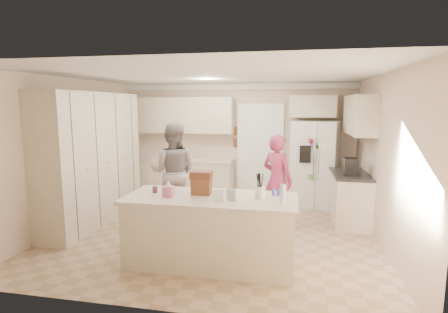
% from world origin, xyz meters
% --- Properties ---
extents(floor, '(5.20, 4.60, 0.02)m').
position_xyz_m(floor, '(0.00, 0.00, -0.01)').
color(floor, tan).
rests_on(floor, ground).
extents(ceiling, '(5.20, 4.60, 0.02)m').
position_xyz_m(ceiling, '(0.00, 0.00, 2.61)').
color(ceiling, white).
rests_on(ceiling, wall_back).
extents(wall_back, '(5.20, 0.02, 2.60)m').
position_xyz_m(wall_back, '(0.00, 2.31, 1.30)').
color(wall_back, beige).
rests_on(wall_back, ground).
extents(wall_front, '(5.20, 0.02, 2.60)m').
position_xyz_m(wall_front, '(0.00, -2.31, 1.30)').
color(wall_front, beige).
rests_on(wall_front, ground).
extents(wall_left, '(0.02, 4.60, 2.60)m').
position_xyz_m(wall_left, '(-2.61, 0.00, 1.30)').
color(wall_left, beige).
rests_on(wall_left, ground).
extents(wall_right, '(0.02, 4.60, 2.60)m').
position_xyz_m(wall_right, '(2.61, 0.00, 1.30)').
color(wall_right, beige).
rests_on(wall_right, ground).
extents(crown_back, '(5.20, 0.08, 0.12)m').
position_xyz_m(crown_back, '(0.00, 2.26, 2.53)').
color(crown_back, white).
rests_on(crown_back, wall_back).
extents(pantry_bank, '(0.60, 2.60, 2.35)m').
position_xyz_m(pantry_bank, '(-2.30, 0.20, 1.18)').
color(pantry_bank, beige).
rests_on(pantry_bank, floor).
extents(back_base_cab, '(2.20, 0.60, 0.88)m').
position_xyz_m(back_base_cab, '(-1.15, 2.00, 0.44)').
color(back_base_cab, beige).
rests_on(back_base_cab, floor).
extents(back_countertop, '(2.24, 0.63, 0.04)m').
position_xyz_m(back_countertop, '(-1.15, 1.99, 0.90)').
color(back_countertop, beige).
rests_on(back_countertop, back_base_cab).
extents(back_upper_cab, '(2.20, 0.35, 0.80)m').
position_xyz_m(back_upper_cab, '(-1.15, 2.12, 1.90)').
color(back_upper_cab, beige).
rests_on(back_upper_cab, wall_back).
extents(doorway_opening, '(0.90, 0.06, 2.10)m').
position_xyz_m(doorway_opening, '(0.55, 2.28, 1.05)').
color(doorway_opening, black).
rests_on(doorway_opening, floor).
extents(doorway_casing, '(1.02, 0.03, 2.22)m').
position_xyz_m(doorway_casing, '(0.55, 2.24, 1.05)').
color(doorway_casing, white).
rests_on(doorway_casing, floor).
extents(wall_frame_upper, '(0.15, 0.02, 0.20)m').
position_xyz_m(wall_frame_upper, '(0.02, 2.27, 1.55)').
color(wall_frame_upper, brown).
rests_on(wall_frame_upper, wall_back).
extents(wall_frame_lower, '(0.15, 0.02, 0.20)m').
position_xyz_m(wall_frame_lower, '(0.02, 2.27, 1.28)').
color(wall_frame_lower, brown).
rests_on(wall_frame_lower, wall_back).
extents(refrigerator, '(1.04, 0.90, 1.80)m').
position_xyz_m(refrigerator, '(1.73, 1.99, 0.90)').
color(refrigerator, white).
rests_on(refrigerator, floor).
extents(fridge_seam, '(0.02, 0.02, 1.78)m').
position_xyz_m(fridge_seam, '(1.73, 1.64, 0.90)').
color(fridge_seam, gray).
rests_on(fridge_seam, refrigerator).
extents(fridge_dispenser, '(0.22, 0.03, 0.35)m').
position_xyz_m(fridge_dispenser, '(1.51, 1.63, 1.15)').
color(fridge_dispenser, black).
rests_on(fridge_dispenser, refrigerator).
extents(fridge_handle_l, '(0.02, 0.02, 0.85)m').
position_xyz_m(fridge_handle_l, '(1.68, 1.62, 1.05)').
color(fridge_handle_l, silver).
rests_on(fridge_handle_l, refrigerator).
extents(fridge_handle_r, '(0.02, 0.02, 0.85)m').
position_xyz_m(fridge_handle_r, '(1.78, 1.62, 1.05)').
color(fridge_handle_r, silver).
rests_on(fridge_handle_r, refrigerator).
extents(over_fridge_cab, '(0.95, 0.35, 0.45)m').
position_xyz_m(over_fridge_cab, '(1.65, 2.12, 2.10)').
color(over_fridge_cab, beige).
rests_on(over_fridge_cab, wall_back).
extents(right_base_cab, '(0.60, 1.20, 0.88)m').
position_xyz_m(right_base_cab, '(2.30, 1.00, 0.44)').
color(right_base_cab, beige).
rests_on(right_base_cab, floor).
extents(right_countertop, '(0.63, 1.24, 0.04)m').
position_xyz_m(right_countertop, '(2.29, 1.00, 0.90)').
color(right_countertop, '#2D2B28').
rests_on(right_countertop, right_base_cab).
extents(right_upper_cab, '(0.35, 1.50, 0.70)m').
position_xyz_m(right_upper_cab, '(2.43, 1.20, 1.95)').
color(right_upper_cab, beige).
rests_on(right_upper_cab, wall_right).
extents(coffee_maker, '(0.22, 0.28, 0.30)m').
position_xyz_m(coffee_maker, '(2.25, 0.80, 1.07)').
color(coffee_maker, black).
rests_on(coffee_maker, right_countertop).
extents(island_base, '(2.20, 0.90, 0.88)m').
position_xyz_m(island_base, '(0.20, -1.10, 0.44)').
color(island_base, beige).
rests_on(island_base, floor).
extents(island_top, '(2.28, 0.96, 0.05)m').
position_xyz_m(island_top, '(0.20, -1.10, 0.90)').
color(island_top, beige).
rests_on(island_top, island_base).
extents(utensil_crock, '(0.13, 0.13, 0.15)m').
position_xyz_m(utensil_crock, '(0.85, -1.05, 1.00)').
color(utensil_crock, white).
rests_on(utensil_crock, island_top).
extents(tissue_box, '(0.13, 0.13, 0.14)m').
position_xyz_m(tissue_box, '(-0.35, -1.20, 1.00)').
color(tissue_box, pink).
rests_on(tissue_box, island_top).
extents(tissue_plume, '(0.08, 0.08, 0.08)m').
position_xyz_m(tissue_plume, '(-0.35, -1.20, 1.10)').
color(tissue_plume, white).
rests_on(tissue_plume, tissue_box).
extents(dollhouse_body, '(0.26, 0.18, 0.22)m').
position_xyz_m(dollhouse_body, '(0.05, -1.00, 1.04)').
color(dollhouse_body, brown).
rests_on(dollhouse_body, island_top).
extents(dollhouse_roof, '(0.28, 0.20, 0.10)m').
position_xyz_m(dollhouse_roof, '(0.05, -1.00, 1.20)').
color(dollhouse_roof, '#592D1E').
rests_on(dollhouse_roof, dollhouse_body).
extents(jam_jar, '(0.07, 0.07, 0.09)m').
position_xyz_m(jam_jar, '(-0.60, -1.05, 0.97)').
color(jam_jar, '#59263F').
rests_on(jam_jar, island_top).
extents(greeting_card_a, '(0.12, 0.06, 0.16)m').
position_xyz_m(greeting_card_a, '(0.35, -1.30, 1.01)').
color(greeting_card_a, white).
rests_on(greeting_card_a, island_top).
extents(greeting_card_b, '(0.12, 0.05, 0.16)m').
position_xyz_m(greeting_card_b, '(0.50, -1.25, 1.01)').
color(greeting_card_b, silver).
rests_on(greeting_card_b, island_top).
extents(water_bottle, '(0.07, 0.07, 0.24)m').
position_xyz_m(water_bottle, '(1.15, -1.25, 1.04)').
color(water_bottle, silver).
rests_on(water_bottle, island_top).
extents(shaker_salt, '(0.05, 0.05, 0.09)m').
position_xyz_m(shaker_salt, '(1.02, -0.88, 0.97)').
color(shaker_salt, '#4047AC').
rests_on(shaker_salt, island_top).
extents(shaker_pepper, '(0.05, 0.05, 0.09)m').
position_xyz_m(shaker_pepper, '(1.09, -0.88, 0.97)').
color(shaker_pepper, '#4047AC').
rests_on(shaker_pepper, island_top).
extents(teen_boy, '(0.93, 0.75, 1.82)m').
position_xyz_m(teen_boy, '(-0.88, 0.51, 0.91)').
color(teen_boy, gray).
rests_on(teen_boy, floor).
extents(teen_girl, '(0.71, 0.64, 1.62)m').
position_xyz_m(teen_girl, '(1.00, 0.64, 0.81)').
color(teen_girl, '#AC3554').
rests_on(teen_girl, floor).
extents(fridge_magnets, '(0.76, 0.02, 1.44)m').
position_xyz_m(fridge_magnets, '(1.73, 1.63, 0.90)').
color(fridge_magnets, tan).
rests_on(fridge_magnets, refrigerator).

